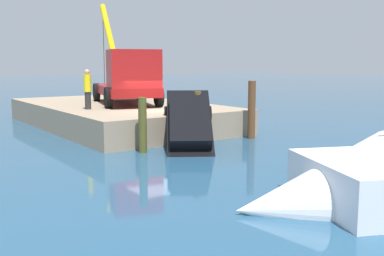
% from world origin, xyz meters
% --- Properties ---
extents(ground, '(200.00, 200.00, 0.00)m').
position_xyz_m(ground, '(0.00, 0.00, 0.00)').
color(ground, navy).
extents(dock, '(13.41, 7.65, 1.18)m').
position_xyz_m(dock, '(-4.05, 0.00, 0.59)').
color(dock, gray).
rests_on(dock, ground).
extents(crane_truck, '(11.03, 4.49, 6.04)m').
position_xyz_m(crane_truck, '(-3.03, 0.08, 2.56)').
color(crane_truck, maroon).
rests_on(crane_truck, dock).
extents(dock_worker, '(0.34, 0.34, 1.84)m').
position_xyz_m(dock_worker, '(-2.06, -2.48, 2.12)').
color(dock_worker, '#282828').
rests_on(dock_worker, dock).
extents(salvaged_car, '(4.58, 3.77, 3.31)m').
position_xyz_m(salvaged_car, '(3.80, -0.80, 0.67)').
color(salvaged_car, black).
rests_on(salvaged_car, ground).
extents(piling_near, '(0.31, 0.31, 2.06)m').
position_xyz_m(piling_near, '(3.24, -2.53, 1.03)').
color(piling_near, '#4E4C1F').
rests_on(piling_near, ground).
extents(piling_mid, '(0.29, 0.29, 2.19)m').
position_xyz_m(piling_mid, '(3.21, -0.00, 1.10)').
color(piling_mid, brown).
rests_on(piling_mid, ground).
extents(piling_far, '(0.33, 0.33, 2.54)m').
position_xyz_m(piling_far, '(3.17, 2.95, 1.27)').
color(piling_far, brown).
rests_on(piling_far, ground).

